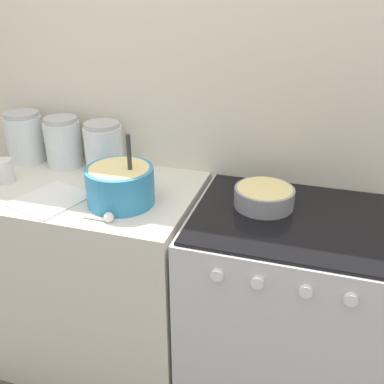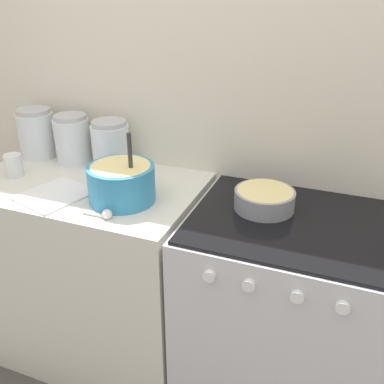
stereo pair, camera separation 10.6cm
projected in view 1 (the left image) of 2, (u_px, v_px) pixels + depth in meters
wall_back at (214, 104)px, 1.75m from camera, size 4.93×0.05×2.40m
countertop_cabinet at (89, 276)px, 1.93m from camera, size 0.96×0.59×0.90m
stove at (281, 315)px, 1.71m from camera, size 0.72×0.61×0.90m
mixing_bowl at (120, 183)px, 1.57m from camera, size 0.25×0.25×0.27m
baking_pan at (264, 196)px, 1.57m from camera, size 0.22×0.22×0.07m
storage_jar_left at (26, 140)px, 1.95m from camera, size 0.17×0.17×0.23m
storage_jar_middle at (64, 145)px, 1.90m from camera, size 0.16×0.16×0.22m
storage_jar_right at (104, 150)px, 1.85m from camera, size 0.17×0.17×0.21m
tin_can at (4, 171)px, 1.76m from camera, size 0.07×0.07×0.10m
recipe_page at (50, 199)px, 1.62m from camera, size 0.29×0.31×0.01m
measuring_spoon at (106, 217)px, 1.47m from camera, size 0.12×0.04×0.04m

